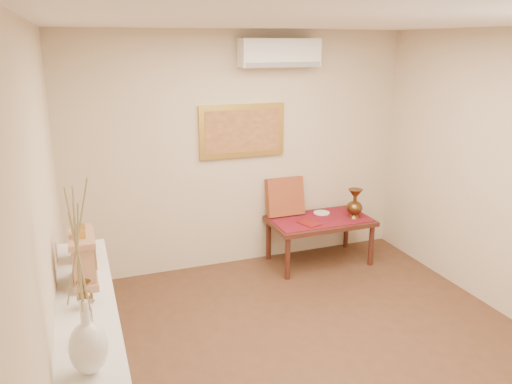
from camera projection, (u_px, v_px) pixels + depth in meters
name	position (u px, v px, depth m)	size (l,w,h in m)	color
floor	(330.00, 367.00, 4.10)	(4.50, 4.50, 0.00)	brown
ceiling	(347.00, 21.00, 3.32)	(4.50, 4.50, 0.00)	white
wall_back	(242.00, 152.00, 5.73)	(4.00, 0.02, 2.70)	beige
wall_left	(49.00, 249.00, 3.05)	(0.02, 4.50, 2.70)	beige
white_vase	(81.00, 282.00, 2.35)	(0.19, 0.19, 1.00)	silver
candlestick	(91.00, 320.00, 2.75)	(0.11, 0.11, 0.23)	silver
brass_urn_small	(84.00, 291.00, 3.08)	(0.10, 0.10, 0.22)	brown
table_cloth	(320.00, 219.00, 5.91)	(1.14, 0.59, 0.01)	maroon
brass_urn_tall	(355.00, 200.00, 5.88)	(0.19, 0.19, 0.43)	brown
plate	(322.00, 213.00, 6.08)	(0.20, 0.20, 0.01)	silver
menu	(309.00, 223.00, 5.74)	(0.18, 0.25, 0.01)	maroon
cushion	(285.00, 197.00, 5.97)	(0.46, 0.10, 0.46)	maroon
display_ledge	(92.00, 363.00, 3.36)	(0.37, 2.02, 0.98)	silver
mantel_clock	(84.00, 259.00, 3.38)	(0.17, 0.36, 0.41)	tan
wooden_chest	(83.00, 244.00, 3.77)	(0.16, 0.21, 0.24)	tan
low_table	(320.00, 224.00, 5.93)	(1.20, 0.70, 0.55)	#471E15
painting	(242.00, 131.00, 5.64)	(1.00, 0.06, 0.60)	gold
ac_unit	(279.00, 53.00, 5.43)	(0.90, 0.25, 0.30)	white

